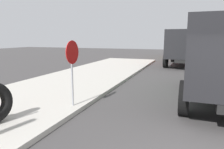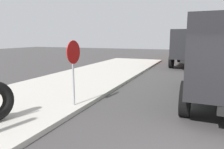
# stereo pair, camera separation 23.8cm
# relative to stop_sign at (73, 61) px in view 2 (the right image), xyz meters

# --- Properties ---
(stop_sign) EXTENTS (0.76, 0.08, 2.16)m
(stop_sign) POSITION_rel_stop_sign_xyz_m (0.00, 0.00, 0.00)
(stop_sign) COLOR gray
(stop_sign) RESTS_ON sidewalk_curb
(dump_truck_red) EXTENTS (7.11, 3.07, 3.00)m
(dump_truck_red) POSITION_rel_stop_sign_xyz_m (13.35, -3.17, -0.04)
(dump_truck_red) COLOR red
(dump_truck_red) RESTS_ON ground
(dump_truck_yellow) EXTENTS (7.02, 2.85, 3.00)m
(dump_truck_yellow) POSITION_rel_stop_sign_xyz_m (21.62, -3.04, -0.04)
(dump_truck_yellow) COLOR gold
(dump_truck_yellow) RESTS_ON ground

